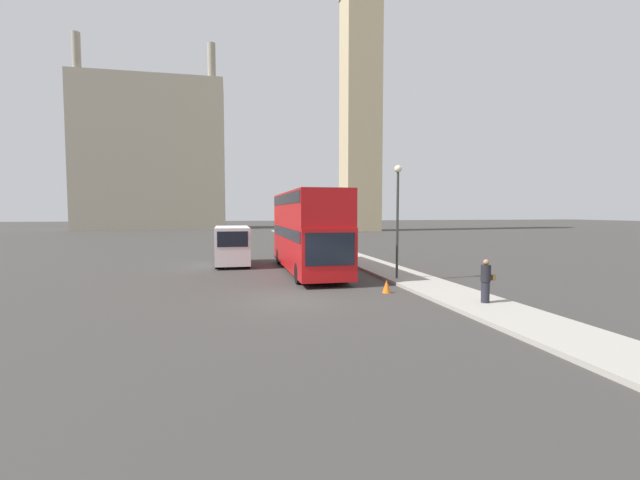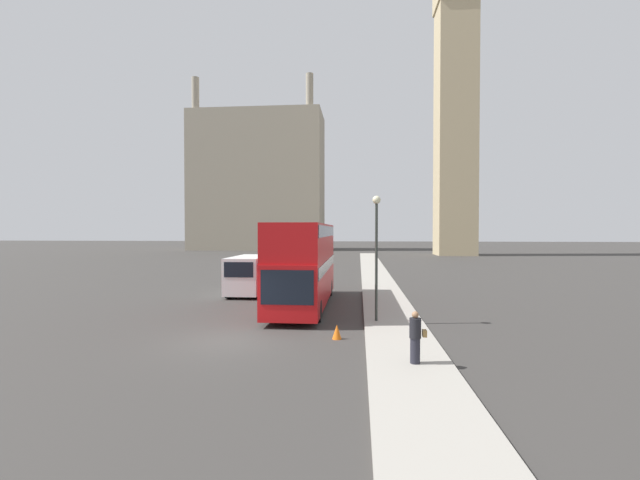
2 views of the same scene
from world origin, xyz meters
The scene contains 9 objects.
ground_plane centered at (0.00, 0.00, 0.00)m, with size 300.00×300.00×0.00m, color #383533.
sidewalk_strip centered at (6.29, 0.00, 0.07)m, with size 2.58×120.00×0.15m.
clock_tower centered at (20.91, 58.39, 30.44)m, with size 6.72×6.89×59.31m.
building_block_distant centered at (-17.19, 76.62, 14.80)m, with size 28.14×12.67×36.00m.
red_double_decker_bus centered at (1.80, 7.46, 2.49)m, with size 2.57×11.13×4.47m.
white_van centered at (-2.30, 11.51, 1.31)m, with size 2.10×5.09×2.45m.
pedestrian centered at (6.45, -2.61, 0.93)m, with size 0.51×0.35×1.56m.
street_lamp centered at (5.53, 3.39, 3.79)m, with size 0.36×0.36×5.50m.
traffic_cone centered at (3.93, 0.62, 0.28)m, with size 0.36×0.36×0.55m.
Camera 2 is at (4.75, -15.52, 4.12)m, focal length 24.00 mm.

